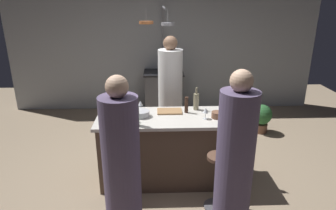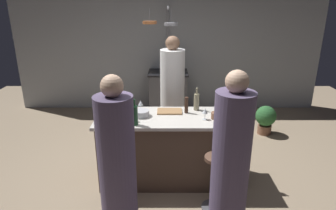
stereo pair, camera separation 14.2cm
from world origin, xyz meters
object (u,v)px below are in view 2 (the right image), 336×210
potted_plant (266,118)px  pepper_mill (186,105)px  bar_stool_left (124,181)px  wine_glass_near_left_guest (205,111)px  bar_stool_right (215,181)px  wine_bottle_dark (232,108)px  guest_right (230,165)px  mixing_bowl_wooden (217,116)px  wine_bottle_white (197,102)px  mixing_bowl_steel (141,113)px  mixing_bowl_blue (117,117)px  chef (172,98)px  wine_glass_by_chef (141,103)px  guest_left (117,167)px  stove_range (168,93)px  cutting_board (170,111)px  wine_bottle_green (135,115)px  wine_glass_near_right_guest (133,113)px

potted_plant → pepper_mill: 2.10m
bar_stool_left → wine_glass_near_left_guest: size_ratio=4.66×
bar_stool_right → wine_bottle_dark: 0.91m
guest_right → mixing_bowl_wooden: size_ratio=12.01×
wine_bottle_white → wine_glass_near_left_guest: (0.07, -0.33, -0.01)m
mixing_bowl_wooden → wine_bottle_dark: bearing=8.9°
guest_right → mixing_bowl_steel: (-0.94, 1.00, 0.14)m
mixing_bowl_blue → wine_bottle_dark: bearing=3.0°
chef → bar_stool_left: (-0.56, -1.60, -0.45)m
mixing_bowl_blue → mixing_bowl_steel: 0.31m
wine_bottle_dark → wine_glass_by_chef: 1.17m
guest_left → stove_range: bearing=82.1°
bar_stool_left → guest_left: guest_left is taller
potted_plant → mixing_bowl_wooden: bearing=-127.2°
cutting_board → wine_bottle_green: (-0.41, -0.42, 0.11)m
potted_plant → mixing_bowl_blue: bearing=-146.9°
cutting_board → wine_bottle_white: (0.36, 0.08, 0.11)m
bar_stool_left → potted_plant: (2.23, 2.04, -0.08)m
pepper_mill → wine_glass_near_left_guest: bearing=-46.6°
pepper_mill → bar_stool_right: bearing=-68.9°
bar_stool_left → wine_glass_by_chef: 1.04m
potted_plant → wine_bottle_white: wine_bottle_white is taller
guest_left → wine_glass_by_chef: bearing=84.1°
stove_range → pepper_mill: bearing=-84.2°
stove_range → bar_stool_right: size_ratio=1.31×
stove_range → wine_glass_near_left_guest: size_ratio=6.10×
wine_bottle_green → bar_stool_right: bearing=-21.4°
potted_plant → stove_range: bearing=149.3°
stove_range → bar_stool_right: bearing=-80.2°
wine_glass_near_left_guest → mixing_bowl_wooden: bearing=9.0°
potted_plant → bar_stool_right: bearing=-120.6°
wine_bottle_green → mixing_bowl_blue: (-0.24, 0.15, -0.08)m
chef → bar_stool_left: chef is taller
chef → mixing_bowl_wooden: bearing=-63.1°
wine_glass_near_right_guest → mixing_bowl_steel: (0.07, 0.18, -0.07)m
wine_glass_near_right_guest → mixing_bowl_wooden: wine_glass_near_right_guest is taller
bar_stool_right → guest_right: bearing=-79.2°
wine_bottle_green → wine_glass_near_left_guest: wine_bottle_green is taller
bar_stool_right → wine_bottle_dark: size_ratio=2.06×
wine_glass_near_right_guest → wine_glass_near_left_guest: (0.87, 0.07, 0.00)m
mixing_bowl_blue → wine_glass_by_chef: bearing=49.4°
guest_left → potted_plant: bearing=47.6°
chef → wine_bottle_green: size_ratio=5.62×
wine_bottle_dark → wine_bottle_white: wine_bottle_dark is taller
wine_bottle_white → mixing_bowl_blue: (-1.00, -0.35, -0.08)m
potted_plant → pepper_mill: (-1.50, -1.29, 0.71)m
potted_plant → pepper_mill: size_ratio=2.48×
guest_left → guest_right: size_ratio=0.98×
guest_right → mixing_bowl_steel: 1.38m
wine_bottle_dark → mixing_bowl_blue: 1.42m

